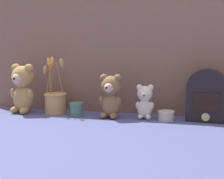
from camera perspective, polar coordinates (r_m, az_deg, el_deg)
ground_plane at (r=1.82m, az=-0.17°, el=-4.72°), size 4.00×4.00×0.00m
backdrop_wall at (r=1.94m, az=1.17°, el=5.90°), size 1.66×0.02×0.67m
teddy_bear_large at (r=2.00m, az=-14.66°, el=0.33°), size 0.15×0.14×0.28m
teddy_bear_medium at (r=1.79m, az=-0.27°, el=-0.96°), size 0.13×0.12×0.23m
teddy_bear_small at (r=1.78m, az=5.47°, el=-1.91°), size 0.10×0.09×0.18m
flower_vase at (r=1.95m, az=-9.43°, el=-1.67°), size 0.15×0.13×0.32m
vintage_radio at (r=1.77m, az=15.50°, el=-1.04°), size 0.20×0.11×0.27m
decorative_tin_tall at (r=1.86m, az=-5.93°, el=-3.29°), size 0.07×0.07×0.07m
decorative_tin_short at (r=1.76m, az=9.01°, el=-4.32°), size 0.08×0.08×0.05m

